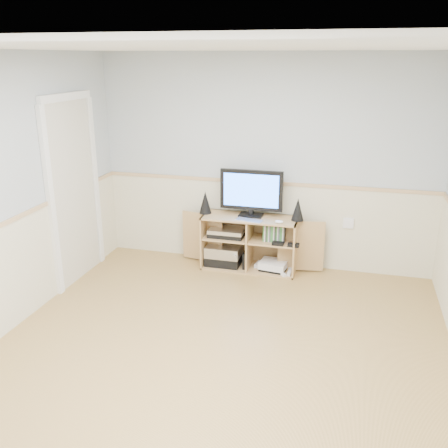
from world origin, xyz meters
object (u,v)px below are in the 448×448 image
Objects in this scene: keyboard at (249,220)px; game_consoles at (273,265)px; media_cabinet at (250,241)px; monitor at (251,191)px.

game_consoles is (0.27, 0.13, -0.59)m from keyboard.
media_cabinet is at bearing 106.04° from keyboard.
monitor is at bearing 168.14° from game_consoles.
keyboard is 0.66m from game_consoles.
monitor is (0.00, -0.00, 0.62)m from media_cabinet.
monitor is at bearing 106.15° from keyboard.
monitor reaches higher than keyboard.
monitor is 0.35m from keyboard.
media_cabinet is 5.73× the size of keyboard.
media_cabinet is 0.39m from game_consoles.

